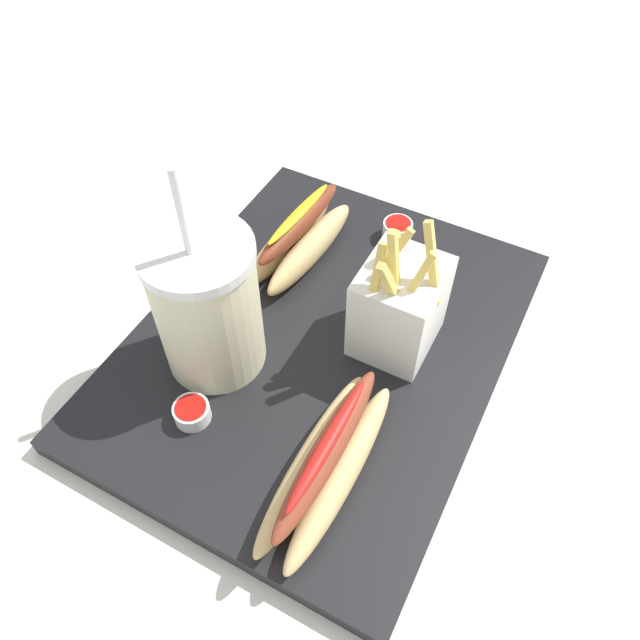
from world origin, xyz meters
name	(u,v)px	position (x,y,z in m)	size (l,w,h in m)	color
ground_plane	(320,356)	(0.00, 0.00, -0.01)	(2.40, 2.40, 0.02)	silver
food_tray	(320,345)	(0.00, 0.00, 0.01)	(0.45, 0.35, 0.02)	black
soda_cup	(207,306)	(0.06, -0.08, 0.09)	(0.10, 0.10, 0.23)	beige
fries_basket	(399,306)	(-0.04, 0.07, 0.07)	(0.09, 0.07, 0.16)	white
hot_dog_1	(327,463)	(0.13, 0.07, 0.04)	(0.19, 0.05, 0.06)	#DBB775
hot_dog_2	(300,239)	(-0.09, -0.07, 0.05)	(0.16, 0.07, 0.07)	#DBB775
ketchup_cup_1	(192,412)	(0.13, -0.06, 0.03)	(0.03, 0.03, 0.02)	white
ketchup_cup_2	(397,229)	(-0.17, 0.01, 0.03)	(0.03, 0.03, 0.02)	white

